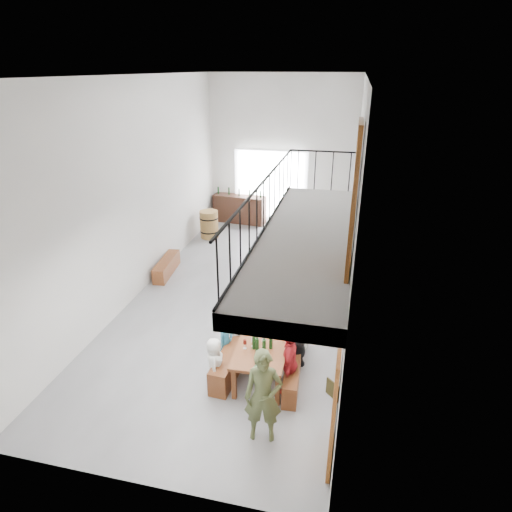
% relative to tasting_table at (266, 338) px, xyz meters
% --- Properties ---
extents(floor, '(12.00, 12.00, 0.00)m').
position_rel_tasting_table_xyz_m(floor, '(-1.25, 2.92, -0.71)').
color(floor, slate).
rests_on(floor, ground).
extents(room_walls, '(12.00, 12.00, 12.00)m').
position_rel_tasting_table_xyz_m(room_walls, '(-1.25, 2.92, 2.85)').
color(room_walls, white).
rests_on(room_walls, ground).
extents(gateway_portal, '(2.80, 0.08, 2.80)m').
position_rel_tasting_table_xyz_m(gateway_portal, '(-1.65, 8.86, 0.69)').
color(gateway_portal, white).
rests_on(gateway_portal, ground).
extents(right_wall_decor, '(0.07, 8.28, 5.07)m').
position_rel_tasting_table_xyz_m(right_wall_decor, '(1.45, 1.05, 1.04)').
color(right_wall_decor, '#A26127').
rests_on(right_wall_decor, ground).
extents(balcony, '(1.52, 5.62, 4.00)m').
position_rel_tasting_table_xyz_m(balcony, '(0.73, -0.21, 2.26)').
color(balcony, silver).
rests_on(balcony, ground).
extents(tasting_table, '(1.03, 2.39, 0.79)m').
position_rel_tasting_table_xyz_m(tasting_table, '(0.00, 0.00, 0.00)').
color(tasting_table, brown).
rests_on(tasting_table, ground).
extents(bench_inner, '(0.52, 2.27, 0.52)m').
position_rel_tasting_table_xyz_m(bench_inner, '(-0.62, 0.01, -0.45)').
color(bench_inner, brown).
rests_on(bench_inner, ground).
extents(bench_wall, '(0.40, 2.11, 0.48)m').
position_rel_tasting_table_xyz_m(bench_wall, '(0.60, -0.09, -0.47)').
color(bench_wall, brown).
rests_on(bench_wall, ground).
extents(tableware, '(0.60, 1.49, 0.35)m').
position_rel_tasting_table_xyz_m(tableware, '(-0.00, -0.21, 0.23)').
color(tableware, black).
rests_on(tableware, tasting_table).
extents(side_bench, '(0.51, 1.62, 0.45)m').
position_rel_tasting_table_xyz_m(side_bench, '(-3.75, 3.61, -0.48)').
color(side_bench, brown).
rests_on(side_bench, ground).
extents(oak_barrel, '(0.67, 0.67, 0.98)m').
position_rel_tasting_table_xyz_m(oak_barrel, '(-3.47, 6.73, -0.21)').
color(oak_barrel, olive).
rests_on(oak_barrel, ground).
extents(serving_counter, '(2.10, 0.78, 1.08)m').
position_rel_tasting_table_xyz_m(serving_counter, '(-2.83, 8.57, -0.17)').
color(serving_counter, '#3B2015').
rests_on(serving_counter, ground).
extents(counter_bottles, '(1.80, 0.23, 0.28)m').
position_rel_tasting_table_xyz_m(counter_bottles, '(-2.83, 8.57, 0.52)').
color(counter_bottles, black).
rests_on(counter_bottles, serving_counter).
extents(guest_left_a, '(0.46, 0.59, 1.07)m').
position_rel_tasting_table_xyz_m(guest_left_a, '(-0.82, -0.79, -0.17)').
color(guest_left_a, white).
rests_on(guest_left_a, ground).
extents(guest_left_b, '(0.38, 0.46, 1.09)m').
position_rel_tasting_table_xyz_m(guest_left_b, '(-0.81, -0.07, -0.16)').
color(guest_left_b, '#276883').
rests_on(guest_left_b, ground).
extents(guest_left_c, '(0.44, 0.54, 1.05)m').
position_rel_tasting_table_xyz_m(guest_left_c, '(-0.68, 0.33, -0.18)').
color(guest_left_c, white).
rests_on(guest_left_c, ground).
extents(guest_left_d, '(0.51, 0.74, 1.06)m').
position_rel_tasting_table_xyz_m(guest_left_d, '(-0.71, 0.98, -0.18)').
color(guest_left_d, '#276883').
rests_on(guest_left_d, ground).
extents(guest_right_a, '(0.35, 0.78, 1.30)m').
position_rel_tasting_table_xyz_m(guest_right_a, '(0.57, -0.58, -0.06)').
color(guest_right_a, '#AE1D24').
rests_on(guest_right_a, ground).
extents(guest_right_b, '(0.63, 1.25, 1.30)m').
position_rel_tasting_table_xyz_m(guest_right_b, '(0.63, 0.06, -0.06)').
color(guest_right_b, black).
rests_on(guest_right_b, ground).
extents(guest_right_c, '(0.40, 0.61, 1.24)m').
position_rel_tasting_table_xyz_m(guest_right_c, '(0.60, 0.78, -0.09)').
color(guest_right_c, white).
rests_on(guest_right_c, ground).
extents(host_standing, '(0.67, 0.50, 1.69)m').
position_rel_tasting_table_xyz_m(host_standing, '(0.33, -1.79, 0.14)').
color(host_standing, '#4A542F').
rests_on(host_standing, ground).
extents(potted_plant, '(0.36, 0.32, 0.38)m').
position_rel_tasting_table_xyz_m(potted_plant, '(1.20, 3.18, -0.52)').
color(potted_plant, '#174917').
rests_on(potted_plant, ground).
extents(bicycle_near, '(1.67, 1.21, 0.83)m').
position_rel_tasting_table_xyz_m(bicycle_near, '(-0.20, 8.11, -0.29)').
color(bicycle_near, black).
rests_on(bicycle_near, ground).
extents(bicycle_far, '(1.74, 0.84, 1.01)m').
position_rel_tasting_table_xyz_m(bicycle_far, '(-0.45, 7.80, -0.20)').
color(bicycle_far, black).
rests_on(bicycle_far, ground).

